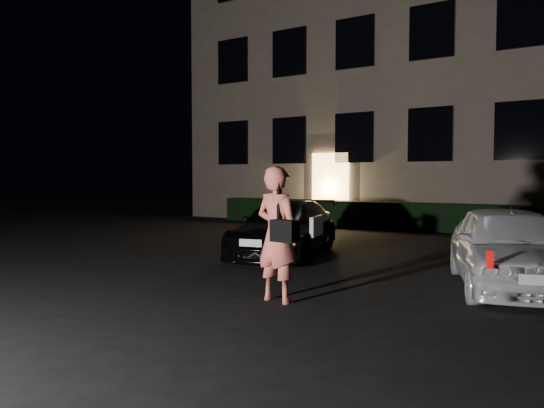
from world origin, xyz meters
The scene contains 6 objects.
ground centered at (0.00, 0.00, 0.00)m, with size 80.00×80.00×0.00m, color black.
building centered at (0.00, 14.99, 6.00)m, with size 20.00×8.11×12.00m.
hedge centered at (0.00, 10.50, 0.42)m, with size 15.00×0.70×0.85m, color black.
sedan centered at (-0.91, 3.77, 0.58)m, with size 2.58×4.26×1.15m.
hatch centered at (3.67, 2.71, 0.63)m, with size 2.63×3.97×1.26m.
man centered at (1.23, 0.13, 0.91)m, with size 0.76×0.52×1.82m.
Camera 1 is at (5.03, -5.80, 1.68)m, focal length 35.00 mm.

